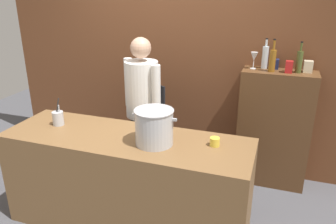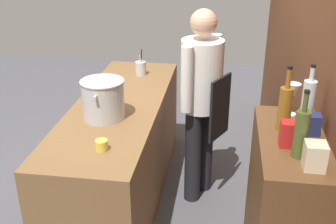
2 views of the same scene
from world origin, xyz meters
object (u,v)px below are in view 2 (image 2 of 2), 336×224
stockpot_large (103,99)px  wine_bottle_olive (301,133)px  chef (202,95)px  spice_tin_navy (312,124)px  utensil_crock (141,68)px  spice_tin_cream (315,156)px  butter_jar (102,145)px  wine_bottle_clear (308,102)px  spice_tin_red (288,134)px  wine_glass_short (293,93)px  wine_bottle_amber (285,107)px

stockpot_large → wine_bottle_olive: (1.09, 1.22, 0.37)m
chef → spice_tin_navy: bearing=-127.2°
utensil_crock → spice_tin_cream: size_ratio=2.22×
wine_bottle_olive → spice_tin_navy: size_ratio=3.01×
butter_jar → spice_tin_cream: 1.41m
wine_bottle_clear → spice_tin_navy: (0.11, 0.01, -0.07)m
spice_tin_navy → butter_jar: bearing=-107.7°
butter_jar → spice_tin_red: (0.52, 1.06, 0.43)m
butter_jar → spice_tin_red: spice_tin_red is taller
chef → wine_glass_short: 1.27m
chef → wine_bottle_amber: (1.24, 0.48, 0.46)m
chef → wine_glass_short: (1.05, 0.54, 0.46)m
wine_bottle_olive → wine_glass_short: bearing=177.2°
wine_bottle_clear → wine_glass_short: (-0.11, -0.06, 0.00)m
wine_bottle_amber → wine_bottle_olive: bearing=8.8°
wine_bottle_amber → spice_tin_navy: 0.15m
butter_jar → utensil_crock: bearing=-178.2°
utensil_crock → wine_bottle_clear: bearing=35.0°
stockpot_large → wine_glass_short: size_ratio=2.17×
chef → butter_jar: (0.89, -0.58, -0.03)m
chef → spice_tin_red: bearing=-134.1°
stockpot_large → butter_jar: size_ratio=4.71×
chef → wine_bottle_olive: chef is taller
chef → wine_bottle_amber: bearing=-131.9°
chef → spice_tin_cream: 1.73m
utensil_crock → wine_bottle_clear: size_ratio=0.82×
wine_bottle_olive → wine_glass_short: (-0.45, 0.02, 0.01)m
wine_bottle_amber → wine_glass_short: size_ratio=1.87×
wine_bottle_olive → spice_tin_cream: size_ratio=2.67×
butter_jar → chef: bearing=146.7°
wine_glass_short → wine_bottle_olive: bearing=-2.8°
wine_bottle_olive → wine_glass_short: size_ratio=1.77×
wine_bottle_olive → spice_tin_navy: bearing=157.6°
stockpot_large → utensil_crock: size_ratio=1.47×
chef → wine_bottle_clear: size_ratio=5.22×
chef → wine_bottle_olive: size_ratio=5.30×
wine_bottle_amber → spice_tin_red: wine_bottle_amber is taller
utensil_crock → spice_tin_navy: (1.86, 1.24, 0.39)m
wine_bottle_amber → wine_bottle_olive: 0.26m
stockpot_large → butter_jar: 0.51m
chef → wine_bottle_clear: bearing=-125.6°
spice_tin_cream → chef: bearing=-160.4°
chef → stockpot_large: size_ratio=4.31×
wine_bottle_olive → wine_bottle_clear: 0.35m
stockpot_large → wine_bottle_clear: 1.55m
spice_tin_cream → spice_tin_red: bearing=-154.3°
spice_tin_red → wine_glass_short: bearing=170.4°
wine_bottle_clear → wine_bottle_olive: bearing=-13.5°
chef → utensil_crock: (-0.59, -0.63, 0.00)m
utensil_crock → wine_bottle_amber: 2.19m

